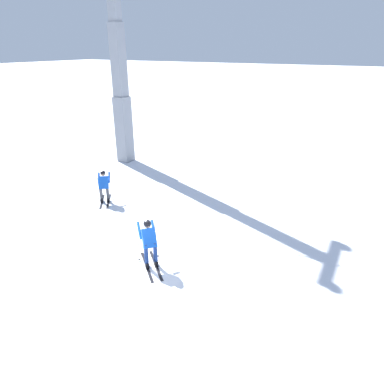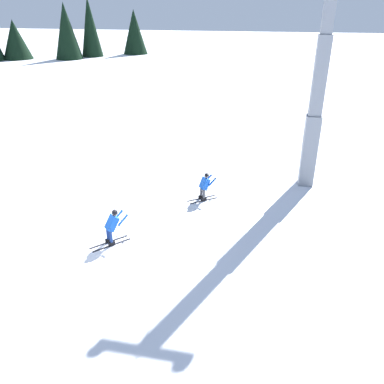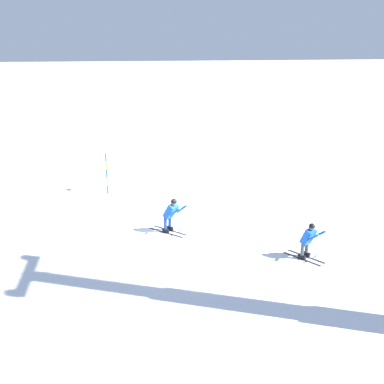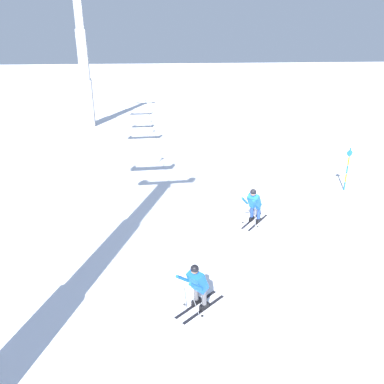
% 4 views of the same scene
% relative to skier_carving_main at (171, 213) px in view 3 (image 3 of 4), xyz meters
% --- Properties ---
extents(ground_plane, '(260.00, 260.00, 0.00)m').
position_rel_skier_carving_main_xyz_m(ground_plane, '(-0.54, -0.11, -0.87)').
color(ground_plane, white).
extents(skier_carving_main, '(1.60, 1.54, 1.64)m').
position_rel_skier_carving_main_xyz_m(skier_carving_main, '(0.00, 0.00, 0.00)').
color(skier_carving_main, black).
rests_on(skier_carving_main, ground_plane).
extents(trail_marker_pole, '(0.07, 0.28, 2.10)m').
position_rel_skier_carving_main_xyz_m(trail_marker_pole, '(2.76, -5.47, 0.26)').
color(trail_marker_pole, blue).
rests_on(trail_marker_pole, ground_plane).
extents(skier_distant_uphill, '(1.30, 1.48, 1.52)m').
position_rel_skier_carving_main_xyz_m(skier_distant_uphill, '(-4.65, 3.03, -0.07)').
color(skier_distant_uphill, black).
rests_on(skier_distant_uphill, ground_plane).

